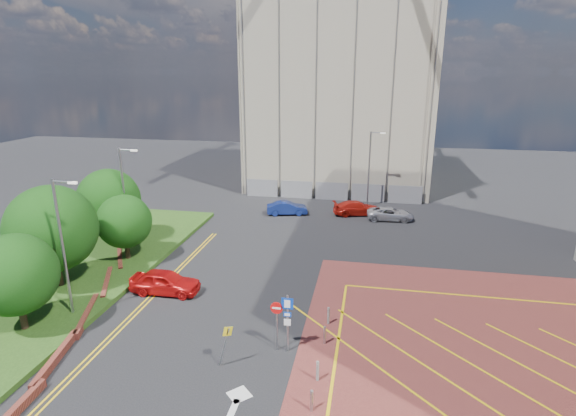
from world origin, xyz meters
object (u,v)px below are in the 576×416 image
(lamp_left_far, at_px, (125,195))
(lamp_back, at_px, (370,167))
(tree_c, at_px, (124,222))
(sign_cluster, at_px, (283,317))
(car_silver_back, at_px, (390,214))
(car_blue_back, at_px, (287,208))
(tree_a, at_px, (15,275))
(lamp_left_near, at_px, (63,243))
(tree_b, at_px, (52,229))
(warning_sign, at_px, (226,341))
(car_red_back, at_px, (357,208))
(car_red_left, at_px, (165,282))
(tree_d, at_px, (109,200))

(lamp_left_far, bearing_deg, lamp_back, 40.86)
(tree_c, relative_size, lamp_left_far, 0.61)
(sign_cluster, distance_m, car_silver_back, 23.75)
(car_blue_back, bearing_deg, tree_a, 143.14)
(lamp_left_near, height_order, lamp_left_far, same)
(tree_b, distance_m, car_blue_back, 22.37)
(tree_a, bearing_deg, warning_sign, -3.92)
(tree_c, height_order, car_red_back, tree_c)
(tree_a, height_order, lamp_left_near, lamp_left_near)
(warning_sign, xyz_separation_m, car_red_left, (-6.30, 6.63, -0.66))
(sign_cluster, xyz_separation_m, warning_sign, (-2.47, -1.80, -0.52))
(tree_d, height_order, warning_sign, tree_d)
(lamp_left_near, height_order, car_silver_back, lamp_left_near)
(lamp_left_far, bearing_deg, tree_c, -65.29)
(tree_c, bearing_deg, car_red_left, -39.74)
(tree_d, distance_m, car_blue_back, 16.91)
(tree_b, xyz_separation_m, lamp_left_near, (3.08, -3.00, 0.42))
(tree_b, xyz_separation_m, car_blue_back, (11.62, 18.78, -3.57))
(lamp_back, relative_size, car_silver_back, 1.80)
(tree_d, relative_size, lamp_back, 0.76)
(tree_b, height_order, warning_sign, tree_b)
(tree_d, relative_size, lamp_left_near, 0.76)
(tree_b, distance_m, sign_cluster, 16.46)
(sign_cluster, height_order, car_blue_back, sign_cluster)
(sign_cluster, distance_m, car_blue_back, 23.21)
(warning_sign, bearing_deg, tree_c, 136.34)
(lamp_back, bearing_deg, warning_sign, -102.24)
(tree_c, xyz_separation_m, tree_d, (-3.00, 3.00, 0.68))
(sign_cluster, distance_m, warning_sign, 3.10)
(car_red_back, bearing_deg, lamp_back, -34.81)
(tree_a, distance_m, warning_sign, 12.04)
(lamp_left_near, distance_m, lamp_back, 30.80)
(tree_b, distance_m, lamp_left_near, 4.32)
(car_red_back, distance_m, car_silver_back, 3.40)
(sign_cluster, xyz_separation_m, car_silver_back, (5.98, 22.94, -1.34))
(car_blue_back, bearing_deg, lamp_left_far, 124.37)
(tree_d, height_order, lamp_left_far, lamp_left_far)
(tree_c, height_order, lamp_left_far, lamp_left_far)
(lamp_left_far, distance_m, car_red_left, 9.42)
(tree_b, distance_m, lamp_back, 30.21)
(tree_b, height_order, tree_c, tree_b)
(lamp_left_far, bearing_deg, lamp_left_near, -78.69)
(tree_b, distance_m, car_red_left, 7.88)
(car_red_left, bearing_deg, tree_c, 48.93)
(lamp_left_near, distance_m, car_blue_back, 23.74)
(tree_b, height_order, lamp_back, lamp_back)
(tree_d, distance_m, lamp_left_far, 2.44)
(warning_sign, distance_m, car_red_back, 26.36)
(tree_b, bearing_deg, car_blue_back, 58.26)
(tree_b, bearing_deg, lamp_left_far, 81.23)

